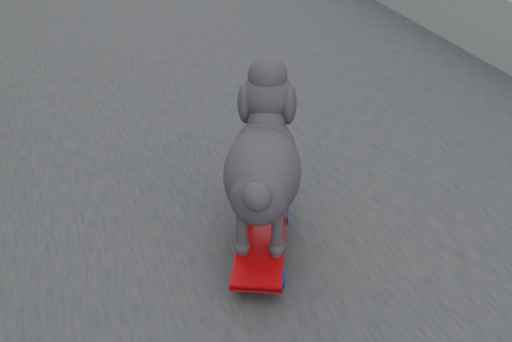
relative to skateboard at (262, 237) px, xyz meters
name	(u,v)px	position (x,y,z in m)	size (l,w,h in m)	color
skateboard	(262,237)	(0.00, 0.00, 0.00)	(0.28, 0.44, 0.06)	#C2060B
poodle	(263,161)	(0.01, 0.02, 0.22)	(0.30, 0.43, 0.39)	#272529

